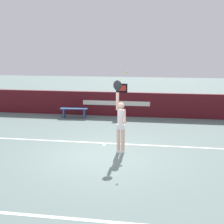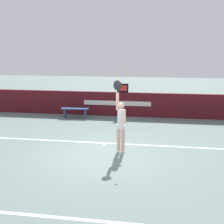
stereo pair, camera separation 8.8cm
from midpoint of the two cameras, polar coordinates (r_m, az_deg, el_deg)
name	(u,v)px [view 1 (the left image)]	position (r m, az deg, el deg)	size (l,w,h in m)	color
ground_plane	(97,156)	(10.64, -2.96, -7.98)	(60.00, 60.00, 0.00)	slate
court_lines	(89,170)	(9.54, -4.50, -10.30)	(11.06, 5.57, 0.00)	white
back_wall	(122,104)	(16.73, 1.73, 1.42)	(15.48, 0.24, 1.27)	#4E1118
speed_display	(122,88)	(16.60, 1.62, 4.36)	(0.58, 0.14, 0.46)	black
tennis_player	(121,123)	(10.74, 1.34, -1.98)	(0.48, 0.43, 2.51)	beige
tennis_ball	(127,72)	(10.52, 2.51, 7.17)	(0.07, 0.07, 0.07)	yellow
courtside_bench_near	(74,110)	(16.44, -6.99, 0.28)	(1.44, 0.47, 0.51)	#2F5189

